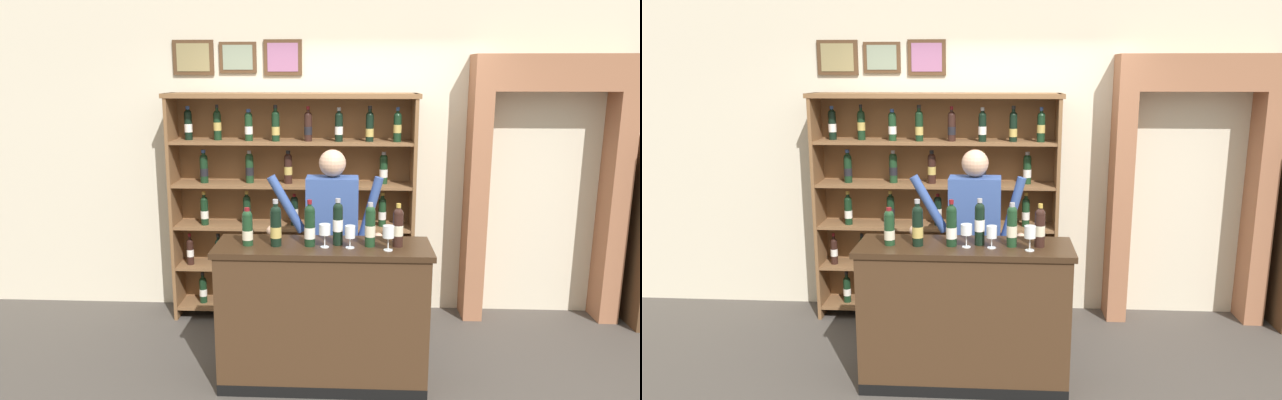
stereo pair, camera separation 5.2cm
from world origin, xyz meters
TOP-DOWN VIEW (x-y plane):
  - ground_plane at (0.00, 0.00)m, footprint 14.00×14.00m
  - back_wall at (-0.00, 1.50)m, footprint 12.00×0.19m
  - wine_shelf at (-0.45, 1.20)m, footprint 2.18×0.35m
  - archway_doorway at (1.78, 1.37)m, footprint 1.37×0.45m
  - tasting_counter at (-0.13, -0.00)m, footprint 1.50×0.50m
  - shopkeeper at (-0.08, 0.49)m, footprint 0.91×0.22m
  - tasting_bottle_rosso at (-0.65, -0.03)m, footprint 0.07×0.07m
  - tasting_bottle_riserva at (-0.45, -0.04)m, footprint 0.08×0.08m
  - tasting_bottle_vin_santo at (-0.22, -0.03)m, footprint 0.08×0.08m
  - tasting_bottle_chianti at (-0.03, 0.01)m, footprint 0.07×0.07m
  - tasting_bottle_prosecco at (0.19, -0.01)m, footprint 0.07×0.07m
  - tasting_bottle_bianco at (0.38, -0.01)m, footprint 0.07×0.07m
  - wine_glass_center at (0.06, -0.06)m, footprint 0.07×0.07m
  - wine_glass_spare at (0.31, -0.10)m, footprint 0.08×0.08m
  - wine_glass_right at (-0.12, -0.05)m, footprint 0.08×0.08m

SIDE VIEW (x-z plane):
  - ground_plane at x=0.00m, z-range -0.02..0.00m
  - tasting_counter at x=-0.13m, z-range 0.00..1.03m
  - shopkeeper at x=-0.08m, z-range 0.19..1.83m
  - wine_shelf at x=-0.45m, z-range 0.07..2.11m
  - wine_glass_center at x=0.06m, z-range 1.07..1.22m
  - wine_glass_right at x=-0.12m, z-range 1.07..1.23m
  - wine_glass_spare at x=0.31m, z-range 1.07..1.24m
  - tasting_bottle_rosso at x=-0.65m, z-range 1.03..1.29m
  - tasting_bottle_bianco at x=0.38m, z-range 1.03..1.33m
  - tasting_bottle_vin_santo at x=-0.22m, z-range 1.02..1.34m
  - tasting_bottle_riserva at x=-0.45m, z-range 1.02..1.34m
  - tasting_bottle_prosecco at x=0.19m, z-range 1.03..1.34m
  - tasting_bottle_chianti at x=-0.03m, z-range 1.03..1.36m
  - archway_doorway at x=1.78m, z-range 0.16..2.52m
  - back_wall at x=0.00m, z-range 0.00..3.29m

